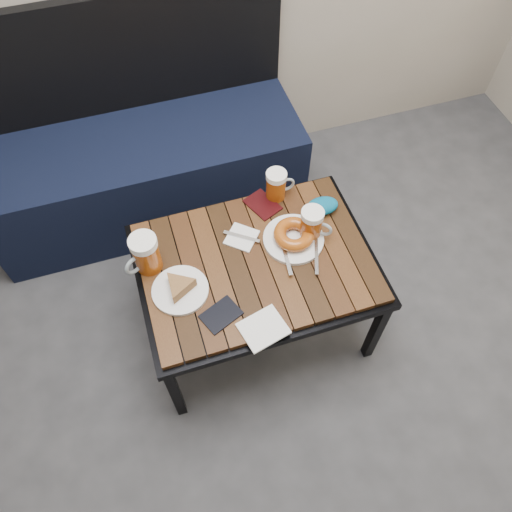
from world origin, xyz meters
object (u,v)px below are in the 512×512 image
object	(u,v)px
cafe_table	(256,267)
knit_pouch	(322,206)
bench	(145,164)
plate_pie	(180,288)
beer_mug_centre	(277,185)
plate_bagel	(294,236)
passport_burgundy	(262,205)
beer_mug_right	(312,224)
passport_navy	(221,315)
beer_mug_left	(145,254)

from	to	relation	value
cafe_table	knit_pouch	distance (m)	0.34
bench	plate_pie	size ratio (longest dim) A/B	7.27
bench	beer_mug_centre	distance (m)	0.74
bench	beer_mug_centre	bearing A→B (deg)	-49.09
plate_bagel	knit_pouch	bearing A→B (deg)	33.40
passport_burgundy	plate_pie	bearing A→B (deg)	-167.89
beer_mug_right	plate_pie	distance (m)	0.51
passport_navy	knit_pouch	bearing A→B (deg)	100.07
bench	passport_burgundy	size ratio (longest dim) A/B	10.77
beer_mug_centre	bench	bearing A→B (deg)	130.69
passport_burgundy	knit_pouch	distance (m)	0.23
beer_mug_centre	passport_burgundy	bearing A→B (deg)	-156.35
beer_mug_right	passport_navy	size ratio (longest dim) A/B	1.06
beer_mug_centre	plate_pie	size ratio (longest dim) A/B	0.65
bench	plate_pie	bearing A→B (deg)	-89.70
plate_pie	passport_burgundy	bearing A→B (deg)	35.51
bench	beer_mug_left	xyz separation A→B (m)	(-0.08, -0.69, 0.28)
plate_bagel	beer_mug_centre	bearing A→B (deg)	87.69
beer_mug_centre	passport_navy	bearing A→B (deg)	-128.46
beer_mug_centre	beer_mug_right	bearing A→B (deg)	-74.72
plate_bagel	knit_pouch	distance (m)	0.18
beer_mug_left	beer_mug_right	distance (m)	0.59
beer_mug_left	knit_pouch	distance (m)	0.67
beer_mug_left	plate_pie	world-z (taller)	beer_mug_left
bench	beer_mug_centre	xyz separation A→B (m)	(0.45, -0.52, 0.26)
beer_mug_centre	passport_navy	size ratio (longest dim) A/B	1.01
cafe_table	plate_pie	world-z (taller)	plate_pie
beer_mug_right	plate_bagel	bearing A→B (deg)	-137.54
bench	knit_pouch	xyz separation A→B (m)	(0.59, -0.64, 0.23)
passport_navy	knit_pouch	world-z (taller)	knit_pouch
beer_mug_centre	plate_pie	distance (m)	0.54
cafe_table	knit_pouch	bearing A→B (deg)	24.62
beer_mug_right	passport_navy	xyz separation A→B (m)	(-0.40, -0.22, -0.06)
passport_burgundy	beer_mug_left	bearing A→B (deg)	173.52
knit_pouch	plate_bagel	bearing A→B (deg)	-146.60
cafe_table	plate_bagel	size ratio (longest dim) A/B	2.97
beer_mug_right	plate_bagel	distance (m)	0.08
beer_mug_right	knit_pouch	bearing A→B (deg)	86.78
plate_pie	knit_pouch	xyz separation A→B (m)	(0.59, 0.18, 0.01)
bench	passport_navy	bearing A→B (deg)	-83.34
plate_pie	passport_burgundy	distance (m)	0.47
beer_mug_centre	plate_bagel	distance (m)	0.22
beer_mug_centre	plate_pie	xyz separation A→B (m)	(-0.45, -0.30, -0.04)
beer_mug_left	plate_pie	distance (m)	0.16
beer_mug_right	passport_burgundy	xyz separation A→B (m)	(-0.12, 0.18, -0.06)
beer_mug_right	plate_pie	size ratio (longest dim) A/B	0.68
bench	passport_burgundy	xyz separation A→B (m)	(0.39, -0.55, 0.20)
plate_bagel	passport_navy	world-z (taller)	plate_bagel
bench	cafe_table	size ratio (longest dim) A/B	1.67
plate_pie	plate_bagel	world-z (taller)	plate_bagel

